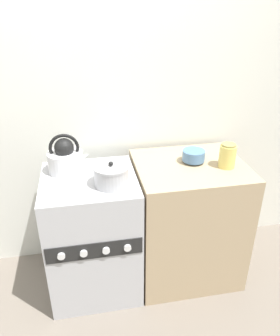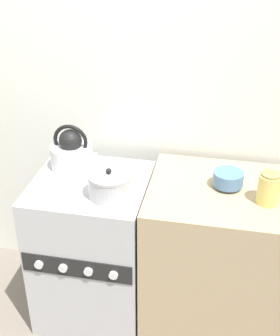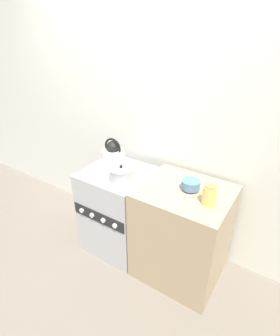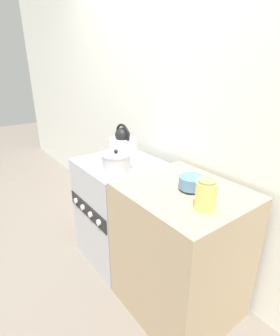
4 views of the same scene
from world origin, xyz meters
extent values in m
plane|color=#70665B|center=(0.00, 0.00, 0.00)|extent=(12.00, 12.00, 0.00)
cube|color=silver|center=(0.00, 0.69, 1.25)|extent=(7.00, 0.06, 2.50)
cube|color=#B2B2B7|center=(0.00, 0.28, 0.43)|extent=(0.59, 0.57, 0.86)
cube|color=black|center=(0.00, 0.00, 0.53)|extent=(0.56, 0.01, 0.11)
cylinder|color=silver|center=(-0.19, -0.01, 0.53)|extent=(0.04, 0.02, 0.04)
cylinder|color=silver|center=(-0.06, -0.01, 0.53)|extent=(0.04, 0.02, 0.04)
cylinder|color=silver|center=(0.06, -0.01, 0.53)|extent=(0.04, 0.02, 0.04)
cylinder|color=silver|center=(0.19, -0.01, 0.53)|extent=(0.04, 0.02, 0.04)
cube|color=tan|center=(0.66, 0.31, 0.44)|extent=(0.72, 0.62, 0.88)
cylinder|color=silver|center=(-0.13, 0.41, 0.92)|extent=(0.22, 0.22, 0.13)
sphere|color=black|center=(-0.13, 0.41, 1.02)|extent=(0.12, 0.12, 0.12)
torus|color=black|center=(-0.13, 0.41, 1.02)|extent=(0.19, 0.02, 0.19)
cone|color=silver|center=(-0.03, 0.41, 0.94)|extent=(0.11, 0.05, 0.09)
cylinder|color=#B2B2B7|center=(0.13, 0.18, 0.91)|extent=(0.20, 0.20, 0.11)
cylinder|color=#B2B2B7|center=(0.13, 0.18, 0.98)|extent=(0.21, 0.21, 0.01)
sphere|color=black|center=(0.13, 0.18, 1.00)|extent=(0.03, 0.03, 0.03)
cylinder|color=#4C729E|center=(0.69, 0.34, 0.89)|extent=(0.07, 0.07, 0.02)
cylinder|color=#4C729E|center=(0.69, 0.34, 0.93)|extent=(0.15, 0.15, 0.07)
cylinder|color=#E0CC66|center=(0.87, 0.24, 0.95)|extent=(0.10, 0.10, 0.15)
cylinder|color=#998C4C|center=(0.87, 0.24, 1.03)|extent=(0.09, 0.09, 0.01)
camera|label=1|loc=(-0.01, -1.50, 1.83)|focal=35.00mm
camera|label=2|loc=(0.65, -1.66, 2.10)|focal=50.00mm
camera|label=3|loc=(1.30, -1.33, 2.01)|focal=28.00mm
camera|label=4|loc=(1.60, -0.70, 1.56)|focal=28.00mm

